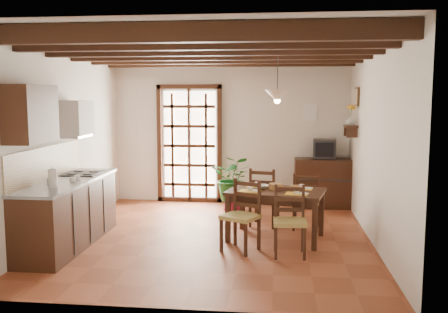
# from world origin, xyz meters

# --- Properties ---
(ground_plane) EXTENTS (5.00, 5.00, 0.00)m
(ground_plane) POSITION_xyz_m (0.00, 0.00, 0.00)
(ground_plane) COLOR brown
(room_shell) EXTENTS (4.52, 5.02, 2.81)m
(room_shell) POSITION_xyz_m (0.00, 0.00, 1.82)
(room_shell) COLOR silver
(room_shell) RESTS_ON ground_plane
(ceiling_beams) EXTENTS (4.50, 4.34, 0.20)m
(ceiling_beams) POSITION_xyz_m (0.00, 0.00, 2.69)
(ceiling_beams) COLOR black
(ceiling_beams) RESTS_ON room_shell
(french_door) EXTENTS (1.26, 0.11, 2.32)m
(french_door) POSITION_xyz_m (-0.80, 2.45, 1.18)
(french_door) COLOR white
(french_door) RESTS_ON ground_plane
(kitchen_counter) EXTENTS (0.64, 2.25, 1.38)m
(kitchen_counter) POSITION_xyz_m (-1.96, -0.60, 0.47)
(kitchen_counter) COLOR #331B10
(kitchen_counter) RESTS_ON ground_plane
(upper_cabinet) EXTENTS (0.35, 0.80, 0.70)m
(upper_cabinet) POSITION_xyz_m (-2.08, -1.30, 1.85)
(upper_cabinet) COLOR #331B10
(upper_cabinet) RESTS_ON room_shell
(range_hood) EXTENTS (0.38, 0.60, 0.54)m
(range_hood) POSITION_xyz_m (-2.05, -0.05, 1.73)
(range_hood) COLOR white
(range_hood) RESTS_ON room_shell
(counter_items) EXTENTS (0.50, 1.43, 0.25)m
(counter_items) POSITION_xyz_m (-1.95, -0.51, 0.96)
(counter_items) COLOR black
(counter_items) RESTS_ON kitchen_counter
(dining_table) EXTENTS (1.48, 1.11, 0.72)m
(dining_table) POSITION_xyz_m (0.90, 0.02, 0.63)
(dining_table) COLOR #341C11
(dining_table) RESTS_ON ground_plane
(chair_near_left) EXTENTS (0.58, 0.57, 0.95)m
(chair_near_left) POSITION_xyz_m (0.43, -0.58, 0.30)
(chair_near_left) COLOR #9D8942
(chair_near_left) RESTS_ON ground_plane
(chair_near_right) EXTENTS (0.43, 0.41, 0.91)m
(chair_near_right) POSITION_xyz_m (1.08, -0.72, 0.29)
(chair_near_right) COLOR #9D8942
(chair_near_right) RESTS_ON ground_plane
(chair_far_left) EXTENTS (0.51, 0.50, 0.94)m
(chair_far_left) POSITION_xyz_m (0.71, 0.75, 0.29)
(chair_far_left) COLOR #9D8942
(chair_far_left) RESTS_ON ground_plane
(chair_far_right) EXTENTS (0.46, 0.44, 0.89)m
(chair_far_right) POSITION_xyz_m (1.36, 0.61, 0.28)
(chair_far_right) COLOR #9D8942
(chair_far_right) RESTS_ON ground_plane
(table_setting) EXTENTS (0.97, 0.65, 0.09)m
(table_setting) POSITION_xyz_m (0.90, 0.02, 0.72)
(table_setting) COLOR yellow
(table_setting) RESTS_ON dining_table
(table_bowl) EXTENTS (0.26, 0.26, 0.05)m
(table_bowl) POSITION_xyz_m (0.67, 0.11, 0.75)
(table_bowl) COLOR white
(table_bowl) RESTS_ON dining_table
(sideboard) EXTENTS (1.07, 0.49, 0.91)m
(sideboard) POSITION_xyz_m (1.76, 2.23, 0.45)
(sideboard) COLOR #331B10
(sideboard) RESTS_ON ground_plane
(crt_tv) EXTENTS (0.44, 0.41, 0.35)m
(crt_tv) POSITION_xyz_m (1.76, 2.22, 1.10)
(crt_tv) COLOR black
(crt_tv) RESTS_ON sideboard
(fuse_box) EXTENTS (0.25, 0.03, 0.32)m
(fuse_box) POSITION_xyz_m (1.50, 2.48, 1.75)
(fuse_box) COLOR white
(fuse_box) RESTS_ON room_shell
(plant_pot) EXTENTS (0.35, 0.35, 0.21)m
(plant_pot) POSITION_xyz_m (0.11, 1.81, 0.11)
(plant_pot) COLOR maroon
(plant_pot) RESTS_ON ground_plane
(potted_plant) EXTENTS (2.10, 1.86, 2.13)m
(potted_plant) POSITION_xyz_m (0.11, 1.81, 0.57)
(potted_plant) COLOR #144C19
(potted_plant) RESTS_ON ground_plane
(wall_shelf) EXTENTS (0.20, 0.42, 0.20)m
(wall_shelf) POSITION_xyz_m (2.14, 1.60, 1.51)
(wall_shelf) COLOR #331B10
(wall_shelf) RESTS_ON room_shell
(shelf_vase) EXTENTS (0.15, 0.15, 0.15)m
(shelf_vase) POSITION_xyz_m (2.14, 1.60, 1.65)
(shelf_vase) COLOR #B2BFB2
(shelf_vase) RESTS_ON wall_shelf
(shelf_flowers) EXTENTS (0.14, 0.14, 0.36)m
(shelf_flowers) POSITION_xyz_m (2.14, 1.60, 1.86)
(shelf_flowers) COLOR yellow
(shelf_flowers) RESTS_ON shelf_vase
(framed_picture) EXTENTS (0.03, 0.32, 0.32)m
(framed_picture) POSITION_xyz_m (2.22, 1.60, 2.05)
(framed_picture) COLOR brown
(framed_picture) RESTS_ON room_shell
(pendant_lamp) EXTENTS (0.36, 0.36, 0.84)m
(pendant_lamp) POSITION_xyz_m (0.90, 0.12, 2.08)
(pendant_lamp) COLOR black
(pendant_lamp) RESTS_ON room_shell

